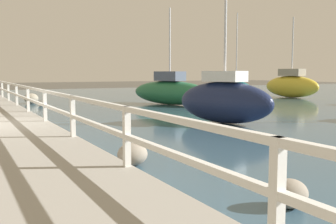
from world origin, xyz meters
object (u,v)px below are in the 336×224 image
(sailboat_teal, at_px, (236,86))
(sailboat_navy, at_px, (224,101))
(sailboat_green, at_px, (170,91))
(sailboat_yellow, at_px, (291,85))

(sailboat_teal, distance_m, sailboat_navy, 19.40)
(sailboat_green, distance_m, sailboat_yellow, 10.49)
(sailboat_teal, distance_m, sailboat_yellow, 5.88)
(sailboat_teal, bearing_deg, sailboat_yellow, -80.02)
(sailboat_teal, height_order, sailboat_navy, sailboat_teal)
(sailboat_green, bearing_deg, sailboat_yellow, -11.02)
(sailboat_green, bearing_deg, sailboat_navy, -123.49)
(sailboat_teal, xyz_separation_m, sailboat_navy, (-12.21, -15.08, 0.13))
(sailboat_green, relative_size, sailboat_navy, 1.05)
(sailboat_teal, bearing_deg, sailboat_navy, -121.56)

